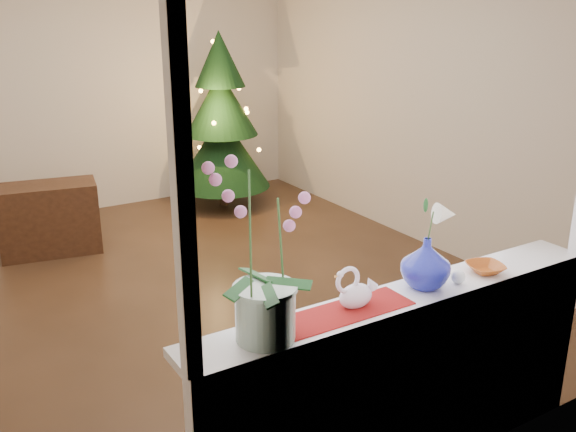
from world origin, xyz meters
The scene contains 16 objects.
ground centered at (0.00, 0.00, 0.00)m, with size 5.00×5.00×0.00m, color #322114.
wall_back centered at (0.00, 2.50, 1.35)m, with size 4.50×0.10×2.70m, color beige.
wall_front centered at (0.00, -2.50, 1.35)m, with size 4.50×0.10×2.70m, color beige.
wall_right centered at (2.25, 0.00, 1.35)m, with size 0.10×5.00×2.70m, color beige.
window_apron centered at (0.00, -2.46, 0.44)m, with size 2.20×0.08×0.88m, color white.
windowsill centered at (0.00, -2.37, 0.90)m, with size 2.20×0.26×0.04m, color white.
window_frame centered at (0.00, -2.47, 1.70)m, with size 2.22×0.06×1.60m, color white, non-canonical shape.
runner centered at (-0.38, -2.37, 0.92)m, with size 0.70×0.20×0.01m, color maroon.
orchid_pot centered at (-0.73, -2.39, 1.29)m, with size 0.25×0.25×0.74m, color white, non-canonical shape.
swan centered at (-0.27, -2.35, 1.01)m, with size 0.22×0.10×0.18m, color silver, non-canonical shape.
blue_vase centered at (0.13, -2.36, 1.06)m, with size 0.26×0.26×0.27m, color navy.
lily centered at (0.13, -2.36, 1.29)m, with size 0.15×0.09×0.20m, color silver, non-canonical shape.
paperweight centered at (0.28, -2.41, 0.95)m, with size 0.07×0.07×0.07m, color white.
amber_dish centered at (0.49, -2.39, 0.94)m, with size 0.15×0.15×0.04m, color #964211.
xmas_tree centered at (1.18, 1.90, 0.94)m, with size 1.03×1.03×1.88m, color black, non-canonical shape.
side_table centered at (-0.79, 1.43, 0.32)m, with size 0.85×0.42×0.64m, color black.
Camera 1 is at (-1.83, -4.31, 2.17)m, focal length 40.00 mm.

